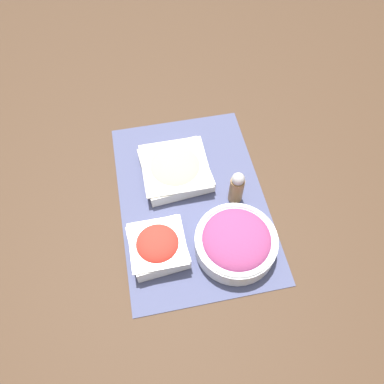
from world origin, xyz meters
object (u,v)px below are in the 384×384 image
at_px(tomato_bowl, 158,246).
at_px(cucumber_bowl, 175,169).
at_px(pepper_shaker, 237,187).
at_px(onion_bowl, 236,241).

height_order(tomato_bowl, cucumber_bowl, tomato_bowl).
distance_m(tomato_bowl, pepper_shaker, 0.25).
height_order(cucumber_bowl, onion_bowl, onion_bowl).
bearing_deg(pepper_shaker, onion_bowl, -14.93).
relative_size(cucumber_bowl, pepper_shaker, 1.79).
relative_size(tomato_bowl, pepper_shaker, 1.32).
height_order(onion_bowl, pepper_shaker, pepper_shaker).
bearing_deg(onion_bowl, cucumber_bowl, -157.01).
xyz_separation_m(onion_bowl, pepper_shaker, (-0.14, 0.04, 0.02)).
xyz_separation_m(tomato_bowl, pepper_shaker, (-0.11, 0.22, 0.02)).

